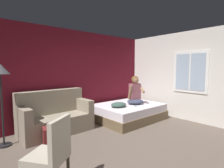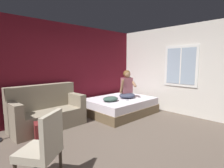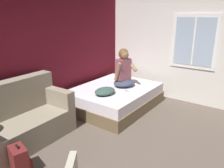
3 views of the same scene
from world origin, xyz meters
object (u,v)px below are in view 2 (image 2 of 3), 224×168
person_seated (127,87)px  throw_pillow (111,99)px  bed (120,106)px  cell_phone (127,100)px  couch (47,112)px  backpack (40,133)px  side_chair (43,147)px

person_seated → throw_pillow: (-0.70, 0.01, -0.29)m
bed → cell_phone: 0.44m
couch → person_seated: size_ratio=1.97×
backpack → bed: bearing=5.9°
side_chair → cell_phone: (3.00, 1.22, -0.05)m
throw_pillow → backpack: bearing=-175.3°
couch → side_chair: bearing=-114.2°
couch → person_seated: (2.35, -0.54, 0.44)m
backpack → throw_pillow: (2.11, 0.17, 0.36)m
side_chair → couch: bearing=65.8°
person_seated → backpack: 2.88m
bed → couch: size_ratio=1.17×
couch → throw_pillow: (1.66, -0.53, 0.16)m
side_chair → person_seated: size_ratio=1.12×
backpack → cell_phone: 2.56m
person_seated → cell_phone: person_seated is taller
side_chair → bed: bearing=27.2°
couch → cell_phone: 2.24m
cell_phone → backpack: bearing=-150.7°
side_chair → cell_phone: side_chair is taller
bed → couch: bearing=168.7°
throw_pillow → person_seated: bearing=-0.9°
bed → throw_pillow: (-0.50, -0.10, 0.31)m
couch → backpack: 0.86m
side_chair → cell_phone: bearing=22.1°
person_seated → throw_pillow: 0.75m
couch → backpack: size_ratio=3.76×
bed → cell_phone: (-0.06, -0.36, 0.25)m
bed → person_seated: bearing=-28.4°
couch → person_seated: person_seated is taller
person_seated → backpack: size_ratio=1.91×
person_seated → throw_pillow: size_ratio=1.82×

